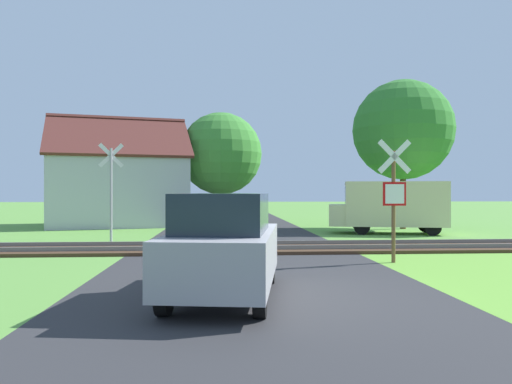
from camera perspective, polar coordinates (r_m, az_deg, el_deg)
The scene contains 10 objects.
ground_plane at distance 8.98m, azimuth 0.19°, elevation -11.60°, with size 160.00×160.00×0.00m, color #5B933D.
road_asphalt at distance 10.94m, azimuth -0.58°, elevation -9.48°, with size 6.67×80.00×0.01m, color #2D2D30.
rail_track at distance 15.50m, azimuth -1.60°, elevation -6.46°, with size 60.00×2.60×0.22m.
stop_sign_near at distance 13.15m, azimuth 15.49°, elevation -0.26°, with size 0.88×0.15×3.14m.
crossing_sign_far at distance 18.40m, azimuth -16.23°, elevation 0.75°, with size 0.86×0.21×3.54m.
house at distance 27.82m, azimuth -15.49°, elevation 0.43°, with size 8.42×7.62×5.87m.
tree_right at distance 25.50m, azimuth 16.45°, elevation 6.80°, with size 4.86×4.86×7.25m.
tree_center at distance 28.70m, azimuth -4.03°, elevation 4.39°, with size 4.69×4.69×6.34m.
mail_truck at distance 22.26m, azimuth 15.13°, elevation -1.44°, with size 5.19×2.91×2.24m.
parked_car at distance 8.57m, azimuth -3.61°, elevation -6.12°, with size 2.21×4.20×1.78m.
Camera 1 is at (-0.64, -8.77, 1.81)m, focal length 35.00 mm.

